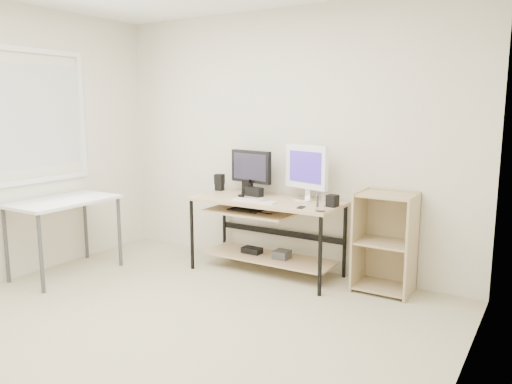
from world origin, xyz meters
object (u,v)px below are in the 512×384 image
object	(u,v)px
desk	(264,220)
audio_controller	(246,187)
shelf_unit	(386,241)
side_table	(64,208)
black_monitor	(251,169)
white_imac	(306,168)

from	to	relation	value
desk	audio_controller	bearing A→B (deg)	162.30
shelf_unit	side_table	bearing A→B (deg)	-156.67
side_table	black_monitor	world-z (taller)	black_monitor
audio_controller	side_table	bearing A→B (deg)	-155.04
white_imac	desk	bearing A→B (deg)	-141.66
side_table	audio_controller	xyz separation A→B (m)	(1.39, 1.14, 0.16)
black_monitor	desk	bearing A→B (deg)	-21.45
black_monitor	side_table	bearing A→B (deg)	-129.87
side_table	audio_controller	distance (m)	1.81
black_monitor	white_imac	size ratio (longest dim) A/B	0.93
white_imac	audio_controller	xyz separation A→B (m)	(-0.64, -0.07, -0.23)
side_table	shelf_unit	distance (m)	3.09
shelf_unit	white_imac	distance (m)	1.01
desk	audio_controller	distance (m)	0.40
side_table	black_monitor	size ratio (longest dim) A/B	2.01
white_imac	shelf_unit	bearing A→B (deg)	15.96
black_monitor	audio_controller	xyz separation A→B (m)	(-0.02, -0.06, -0.18)
black_monitor	audio_controller	distance (m)	0.19
desk	audio_controller	size ratio (longest dim) A/B	9.20
side_table	shelf_unit	size ratio (longest dim) A/B	1.11
desk	black_monitor	xyz separation A→B (m)	(-0.25, 0.15, 0.47)
side_table	desk	bearing A→B (deg)	32.65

